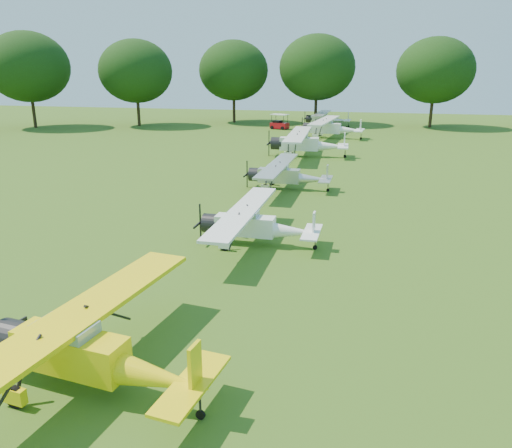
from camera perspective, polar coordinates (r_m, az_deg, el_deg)
The scene contains 9 objects.
ground at distance 22.14m, azimuth -5.66°, elevation -3.97°, with size 160.00×160.00×0.00m, color #2E5415.
tree_belt at distance 19.90m, azimuth 4.02°, elevation 17.34°, with size 137.36×130.27×14.52m.
aircraft_2 at distance 13.76m, azimuth -18.88°, elevation -13.42°, with size 6.56×10.41×2.04m.
aircraft_3 at distance 23.42m, azimuth -0.21°, elevation 0.11°, with size 5.87×9.31×1.84m.
aircraft_4 at distance 34.54m, azimuth 3.38°, elevation 5.77°, with size 5.98×9.50×1.88m.
aircraft_5 at distance 47.88m, azimuth 5.65°, elevation 9.32°, with size 7.62×12.13×2.39m.
aircraft_6 at distance 61.31m, azimuth 8.47°, elevation 10.96°, with size 7.53×12.00×2.36m.
aircraft_7 at distance 74.00m, azimuth 7.98°, elevation 11.93°, with size 6.69×10.63×2.10m.
golf_cart at distance 70.16m, azimuth 2.67°, elevation 11.33°, with size 2.69×2.09×2.03m.
Camera 1 is at (6.88, -19.46, 8.02)m, focal length 35.00 mm.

